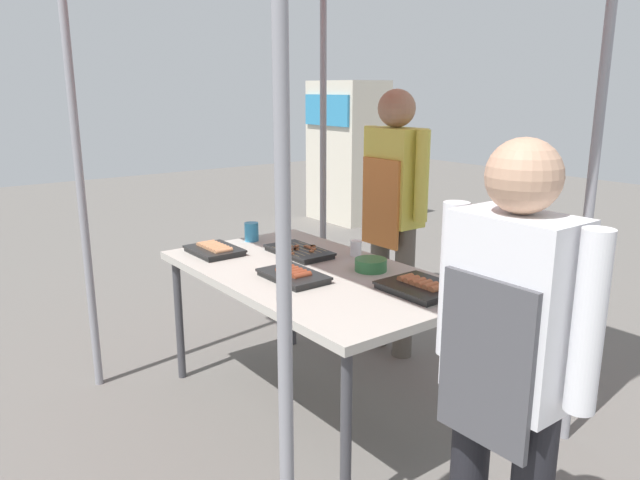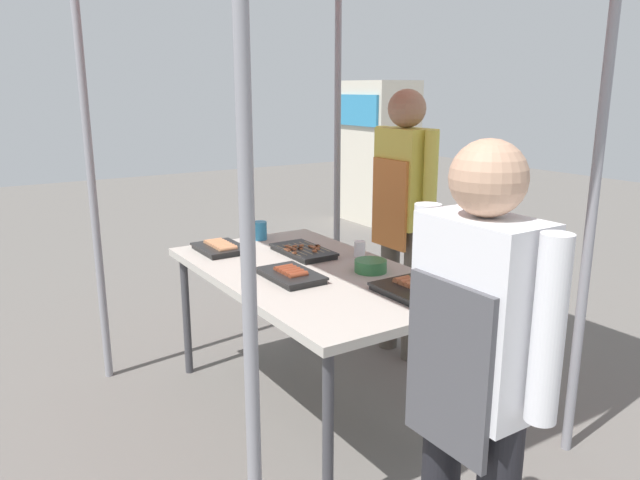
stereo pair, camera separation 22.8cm
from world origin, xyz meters
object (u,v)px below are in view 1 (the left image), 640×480
at_px(tray_grilled_sausages, 421,287).
at_px(customer_nearby, 508,357).
at_px(tray_pork_links, 293,275).
at_px(vendor_woman, 393,201).
at_px(drink_cup_near_edge, 356,248).
at_px(tray_spring_rolls, 214,250).
at_px(neighbor_stall_left, 347,151).
at_px(tray_meat_skewers, 299,251).
at_px(condiment_bowl, 371,265).
at_px(drink_cup_by_wok, 252,232).
at_px(stall_table, 312,281).

height_order(tray_grilled_sausages, customer_nearby, customer_nearby).
bearing_deg(tray_pork_links, vendor_woman, 109.60).
relative_size(tray_pork_links, drink_cup_near_edge, 4.08).
distance_m(drink_cup_near_edge, vendor_woman, 0.54).
distance_m(tray_spring_rolls, drink_cup_near_edge, 0.77).
height_order(tray_pork_links, tray_spring_rolls, same).
bearing_deg(neighbor_stall_left, tray_grilled_sausages, -36.03).
xyz_separation_m(tray_meat_skewers, neighbor_stall_left, (-3.21, 3.02, 0.09)).
height_order(condiment_bowl, drink_cup_by_wok, drink_cup_by_wok).
bearing_deg(condiment_bowl, drink_cup_near_edge, 154.68).
distance_m(drink_cup_by_wok, customer_nearby, 2.10).
bearing_deg(neighbor_stall_left, customer_nearby, -35.37).
xyz_separation_m(tray_meat_skewers, vendor_woman, (-0.01, 0.70, 0.20)).
bearing_deg(condiment_bowl, customer_nearby, -24.65).
distance_m(condiment_bowl, drink_cup_by_wok, 0.89).
height_order(tray_grilled_sausages, drink_cup_by_wok, drink_cup_by_wok).
height_order(tray_grilled_sausages, tray_spring_rolls, tray_grilled_sausages).
bearing_deg(neighbor_stall_left, tray_meat_skewers, -43.18).
distance_m(tray_pork_links, condiment_bowl, 0.40).
distance_m(stall_table, tray_meat_skewers, 0.32).
distance_m(drink_cup_near_edge, neighbor_stall_left, 4.41).
bearing_deg(tray_spring_rolls, drink_cup_by_wok, 111.41).
bearing_deg(drink_cup_by_wok, tray_pork_links, -16.78).
relative_size(drink_cup_by_wok, neighbor_stall_left, 0.06).
bearing_deg(stall_table, drink_cup_by_wok, 173.65).
xyz_separation_m(stall_table, condiment_bowl, (0.17, 0.24, 0.08)).
xyz_separation_m(tray_grilled_sausages, drink_cup_near_edge, (-0.62, 0.15, 0.02)).
height_order(stall_table, condiment_bowl, condiment_bowl).
bearing_deg(drink_cup_by_wok, customer_nearby, -10.64).
height_order(tray_meat_skewers, condiment_bowl, condiment_bowl).
bearing_deg(tray_meat_skewers, neighbor_stall_left, 136.82).
bearing_deg(tray_pork_links, condiment_bowl, 73.78).
bearing_deg(stall_table, neighbor_stall_left, 138.11).
bearing_deg(customer_nearby, tray_pork_links, 173.08).
distance_m(stall_table, condiment_bowl, 0.30).
relative_size(stall_table, tray_spring_rolls, 5.18).
bearing_deg(tray_pork_links, neighbor_stall_left, 137.23).
relative_size(tray_grilled_sausages, tray_pork_links, 0.98).
height_order(tray_pork_links, neighbor_stall_left, neighbor_stall_left).
height_order(stall_table, tray_pork_links, tray_pork_links).
distance_m(tray_pork_links, neighbor_stall_left, 4.85).
bearing_deg(tray_grilled_sausages, customer_nearby, -31.97).
xyz_separation_m(stall_table, tray_grilled_sausages, (0.54, 0.20, 0.07)).
distance_m(condiment_bowl, customer_nearby, 1.31).
bearing_deg(drink_cup_by_wok, tray_meat_skewers, 6.26).
height_order(tray_grilled_sausages, neighbor_stall_left, neighbor_stall_left).
xyz_separation_m(drink_cup_near_edge, neighbor_stall_left, (-3.42, 2.78, 0.07)).
bearing_deg(drink_cup_near_edge, neighbor_stall_left, 140.83).
xyz_separation_m(tray_grilled_sausages, vendor_woman, (-0.83, 0.63, 0.19)).
bearing_deg(tray_grilled_sausages, neighbor_stall_left, 143.97).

